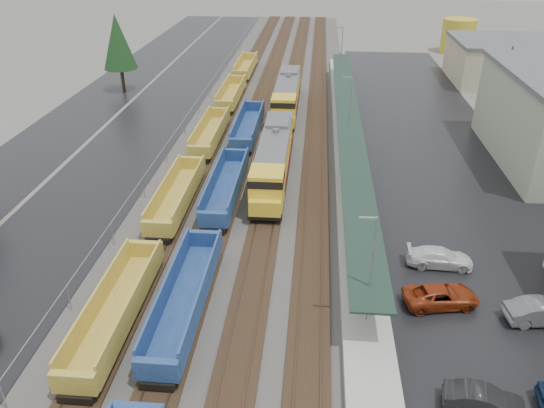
{
  "coord_description": "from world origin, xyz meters",
  "views": [
    {
      "loc": [
        5.88,
        -5.95,
        22.5
      ],
      "look_at": [
        2.58,
        32.16,
        2.0
      ],
      "focal_mm": 35.0,
      "sensor_mm": 36.0,
      "label": 1
    }
  ],
  "objects_px": {
    "storage_tank": "(458,36)",
    "parked_car_east_a": "(484,401)",
    "locomotive_lead": "(274,160)",
    "parked_car_east_c": "(440,258)",
    "well_string_yellow": "(177,196)",
    "well_string_blue": "(185,298)",
    "parked_car_east_b": "(441,296)",
    "parked_car_east_e": "(543,312)",
    "locomotive_trail": "(287,96)"
  },
  "relations": [
    {
      "from": "storage_tank",
      "to": "parked_car_east_a",
      "type": "relative_size",
      "value": 1.51
    },
    {
      "from": "locomotive_lead",
      "to": "storage_tank",
      "type": "xyz_separation_m",
      "value": [
        30.25,
        60.41,
        0.79
      ]
    },
    {
      "from": "storage_tank",
      "to": "parked_car_east_c",
      "type": "distance_m",
      "value": 75.57
    },
    {
      "from": "well_string_yellow",
      "to": "well_string_blue",
      "type": "relative_size",
      "value": 1.36
    },
    {
      "from": "storage_tank",
      "to": "parked_car_east_a",
      "type": "bearing_deg",
      "value": -101.17
    },
    {
      "from": "parked_car_east_b",
      "to": "parked_car_east_e",
      "type": "height_order",
      "value": "parked_car_east_e"
    },
    {
      "from": "locomotive_lead",
      "to": "parked_car_east_a",
      "type": "height_order",
      "value": "locomotive_lead"
    },
    {
      "from": "well_string_blue",
      "to": "parked_car_east_a",
      "type": "xyz_separation_m",
      "value": [
        17.1,
        -6.41,
        -0.45
      ]
    },
    {
      "from": "locomotive_lead",
      "to": "parked_car_east_b",
      "type": "bearing_deg",
      "value": -54.75
    },
    {
      "from": "parked_car_east_a",
      "to": "well_string_yellow",
      "type": "bearing_deg",
      "value": 56.12
    },
    {
      "from": "locomotive_trail",
      "to": "storage_tank",
      "type": "distance_m",
      "value": 49.69
    },
    {
      "from": "well_string_yellow",
      "to": "parked_car_east_c",
      "type": "distance_m",
      "value": 22.55
    },
    {
      "from": "parked_car_east_a",
      "to": "parked_car_east_c",
      "type": "bearing_deg",
      "value": 9.12
    },
    {
      "from": "locomotive_trail",
      "to": "well_string_blue",
      "type": "relative_size",
      "value": 0.24
    },
    {
      "from": "locomotive_trail",
      "to": "storage_tank",
      "type": "xyz_separation_m",
      "value": [
        30.25,
        39.41,
        0.79
      ]
    },
    {
      "from": "locomotive_trail",
      "to": "parked_car_east_e",
      "type": "xyz_separation_m",
      "value": [
        18.61,
        -39.99,
        -1.55
      ]
    },
    {
      "from": "locomotive_trail",
      "to": "well_string_yellow",
      "type": "height_order",
      "value": "locomotive_trail"
    },
    {
      "from": "locomotive_trail",
      "to": "parked_car_east_b",
      "type": "xyz_separation_m",
      "value": [
        12.57,
        -38.78,
        -1.63
      ]
    },
    {
      "from": "well_string_blue",
      "to": "parked_car_east_e",
      "type": "distance_m",
      "value": 22.64
    },
    {
      "from": "parked_car_east_a",
      "to": "parked_car_east_b",
      "type": "xyz_separation_m",
      "value": [
        -0.54,
        8.6,
        0.01
      ]
    },
    {
      "from": "parked_car_east_b",
      "to": "parked_car_east_c",
      "type": "bearing_deg",
      "value": -20.36
    },
    {
      "from": "locomotive_lead",
      "to": "locomotive_trail",
      "type": "xyz_separation_m",
      "value": [
        0.0,
        21.0,
        0.0
      ]
    },
    {
      "from": "parked_car_east_b",
      "to": "parked_car_east_e",
      "type": "bearing_deg",
      "value": -111.96
    },
    {
      "from": "well_string_yellow",
      "to": "parked_car_east_b",
      "type": "xyz_separation_m",
      "value": [
        20.57,
        -11.83,
        -0.43
      ]
    },
    {
      "from": "well_string_blue",
      "to": "storage_tank",
      "type": "distance_m",
      "value": 87.4
    },
    {
      "from": "parked_car_east_b",
      "to": "parked_car_east_e",
      "type": "distance_m",
      "value": 6.17
    },
    {
      "from": "well_string_blue",
      "to": "parked_car_east_a",
      "type": "distance_m",
      "value": 18.27
    },
    {
      "from": "parked_car_east_a",
      "to": "parked_car_east_b",
      "type": "height_order",
      "value": "parked_car_east_b"
    },
    {
      "from": "parked_car_east_c",
      "to": "parked_car_east_e",
      "type": "relative_size",
      "value": 1.02
    },
    {
      "from": "locomotive_trail",
      "to": "parked_car_east_b",
      "type": "relative_size",
      "value": 3.86
    },
    {
      "from": "well_string_yellow",
      "to": "parked_car_east_a",
      "type": "relative_size",
      "value": 25.91
    },
    {
      "from": "locomotive_trail",
      "to": "parked_car_east_c",
      "type": "distance_m",
      "value": 36.75
    },
    {
      "from": "well_string_blue",
      "to": "parked_car_east_b",
      "type": "relative_size",
      "value": 15.81
    },
    {
      "from": "locomotive_trail",
      "to": "parked_car_east_b",
      "type": "height_order",
      "value": "locomotive_trail"
    },
    {
      "from": "parked_car_east_c",
      "to": "parked_car_east_a",
      "type": "bearing_deg",
      "value": -178.83
    },
    {
      "from": "parked_car_east_c",
      "to": "storage_tank",
      "type": "bearing_deg",
      "value": -10.68
    },
    {
      "from": "locomotive_trail",
      "to": "parked_car_east_a",
      "type": "bearing_deg",
      "value": -74.54
    },
    {
      "from": "well_string_yellow",
      "to": "parked_car_east_b",
      "type": "distance_m",
      "value": 23.73
    },
    {
      "from": "storage_tank",
      "to": "parked_car_east_c",
      "type": "relative_size",
      "value": 1.3
    },
    {
      "from": "well_string_yellow",
      "to": "parked_car_east_c",
      "type": "bearing_deg",
      "value": -18.76
    },
    {
      "from": "locomotive_trail",
      "to": "well_string_yellow",
      "type": "relative_size",
      "value": 0.18
    },
    {
      "from": "well_string_blue",
      "to": "storage_tank",
      "type": "relative_size",
      "value": 12.58
    },
    {
      "from": "parked_car_east_a",
      "to": "parked_car_east_b",
      "type": "bearing_deg",
      "value": 13.76
    },
    {
      "from": "well_string_blue",
      "to": "parked_car_east_e",
      "type": "bearing_deg",
      "value": 2.48
    },
    {
      "from": "locomotive_trail",
      "to": "storage_tank",
      "type": "relative_size",
      "value": 3.07
    },
    {
      "from": "parked_car_east_e",
      "to": "parked_car_east_b",
      "type": "bearing_deg",
      "value": 71.86
    },
    {
      "from": "locomotive_lead",
      "to": "locomotive_trail",
      "type": "relative_size",
      "value": 1.0
    },
    {
      "from": "locomotive_trail",
      "to": "parked_car_east_c",
      "type": "relative_size",
      "value": 4.0
    },
    {
      "from": "parked_car_east_a",
      "to": "parked_car_east_c",
      "type": "distance_m",
      "value": 13.18
    },
    {
      "from": "storage_tank",
      "to": "well_string_blue",
      "type": "bearing_deg",
      "value": -113.08
    }
  ]
}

